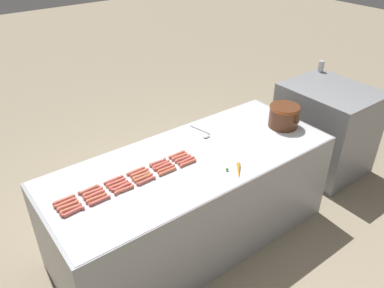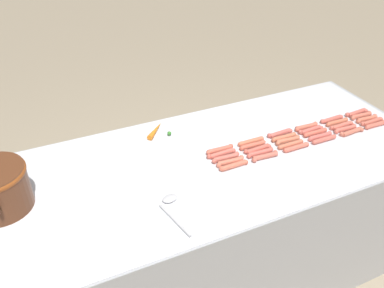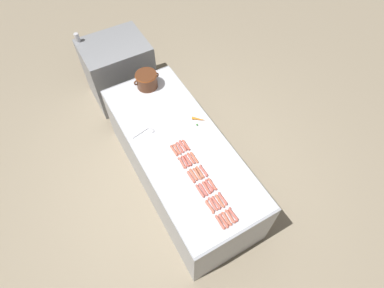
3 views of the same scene
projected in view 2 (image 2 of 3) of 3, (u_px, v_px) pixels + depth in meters
The scene contains 34 objects.
ground_plane at pixel (207, 269), 2.47m from camera, with size 20.00×20.00×0.00m, color gray.
griddle_counter at pixel (208, 221), 2.22m from camera, with size 0.97×2.37×0.86m.
hot_dog_0 at pixel (376, 125), 2.24m from camera, with size 0.03×0.16×0.03m.
hot_dog_1 at pixel (352, 132), 2.17m from camera, with size 0.03×0.16×0.03m.
hot_dog_2 at pixel (324, 139), 2.11m from camera, with size 0.03×0.16×0.03m.
hot_dog_3 at pixel (296, 147), 2.05m from camera, with size 0.03×0.16×0.03m.
hot_dog_4 at pixel (265, 156), 1.99m from camera, with size 0.04×0.16×0.03m.
hot_dog_5 at pixel (234, 165), 1.92m from camera, with size 0.03×0.16×0.03m.
hot_dog_6 at pixel (372, 122), 2.26m from camera, with size 0.03×0.16×0.03m.
hot_dog_7 at pixel (345, 129), 2.20m from camera, with size 0.03×0.16×0.03m.
hot_dog_8 at pixel (320, 136), 2.14m from camera, with size 0.03×0.16×0.03m.
hot_dog_9 at pixel (291, 144), 2.07m from camera, with size 0.03×0.16×0.03m.
hot_dog_10 at pixel (260, 153), 2.01m from camera, with size 0.03×0.16×0.03m.
hot_dog_11 at pixel (230, 161), 1.95m from camera, with size 0.04×0.16×0.03m.
hot_dog_12 at pixel (367, 119), 2.29m from camera, with size 0.03×0.16×0.03m.
hot_dog_13 at pixel (341, 126), 2.23m from camera, with size 0.03×0.16×0.03m.
hot_dog_14 at pixel (315, 133), 2.17m from camera, with size 0.03×0.16×0.03m.
hot_dog_15 at pixel (288, 140), 2.11m from camera, with size 0.04×0.16×0.03m.
hot_dog_16 at pixel (258, 149), 2.04m from camera, with size 0.03×0.16×0.03m.
hot_dog_17 at pixel (226, 158), 1.98m from camera, with size 0.03×0.16×0.03m.
hot_dog_18 at pixel (361, 116), 2.32m from camera, with size 0.04×0.16×0.03m.
hot_dog_19 at pixel (337, 122), 2.26m from camera, with size 0.03×0.16×0.03m.
hot_dog_20 at pixel (311, 130), 2.19m from camera, with size 0.03×0.16×0.03m.
hot_dog_21 at pixel (284, 137), 2.13m from camera, with size 0.03×0.16×0.03m.
hot_dog_22 at pixel (253, 145), 2.07m from camera, with size 0.03×0.16×0.03m.
hot_dog_23 at pixel (222, 153), 2.01m from camera, with size 0.03×0.16×0.03m.
hot_dog_24 at pixel (357, 113), 2.35m from camera, with size 0.04×0.16×0.03m.
hot_dog_25 at pixel (332, 119), 2.29m from camera, with size 0.03×0.16×0.03m.
hot_dog_26 at pixel (306, 127), 2.22m from camera, with size 0.03×0.16×0.03m.
hot_dog_27 at pixel (280, 133), 2.16m from camera, with size 0.03×0.16×0.03m.
hot_dog_28 at pixel (251, 141), 2.10m from camera, with size 0.03×0.16×0.03m.
hot_dog_29 at pixel (220, 150), 2.03m from camera, with size 0.03×0.16×0.03m.
serving_spoon at pixel (171, 206), 1.70m from camera, with size 0.27×0.10×0.02m.
carrot at pixel (156, 130), 2.18m from camera, with size 0.15×0.14×0.03m.
Camera 2 is at (-1.41, 0.74, 2.05)m, focal length 36.74 mm.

